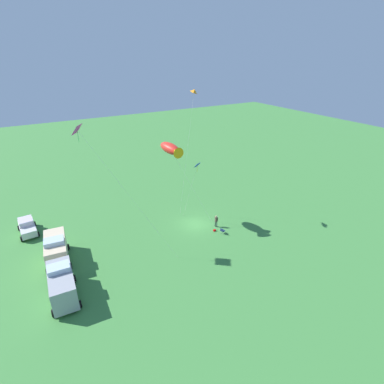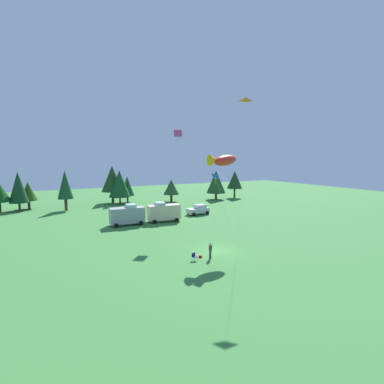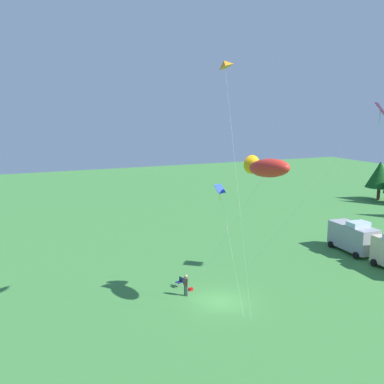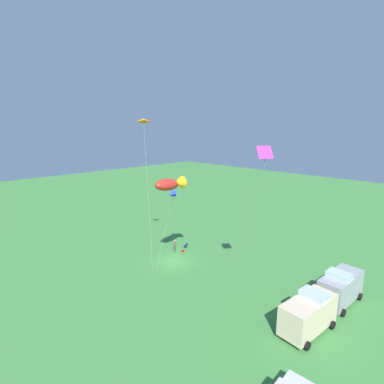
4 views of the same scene
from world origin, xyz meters
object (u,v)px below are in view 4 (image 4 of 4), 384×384
(van_motorhome_grey, at_px, (340,287))
(kite_delta_orange, at_px, (144,121))
(kite_diamond_blue, at_px, (173,196))
(kite_diamond_rainbow, at_px, (264,157))
(person_kite_flyer, at_px, (175,245))
(backpack_on_grass, at_px, (183,251))
(van_camper_beige, at_px, (308,313))
(kite_large_fish, at_px, (170,184))
(folding_chair, at_px, (186,245))

(van_motorhome_grey, xyz_separation_m, kite_delta_orange, (8.09, -19.44, 15.54))
(van_motorhome_grey, xyz_separation_m, kite_diamond_blue, (5.17, -18.05, 6.77))
(van_motorhome_grey, relative_size, kite_diamond_rainbow, 0.37)
(person_kite_flyer, bearing_deg, van_motorhome_grey, 163.42)
(kite_delta_orange, bearing_deg, backpack_on_grass, 178.04)
(backpack_on_grass, xyz_separation_m, kite_diamond_rainbow, (4.22, 14.31, 13.98))
(van_camper_beige, xyz_separation_m, kite_diamond_rainbow, (0.49, -4.60, 12.45))
(kite_large_fish, bearing_deg, backpack_on_grass, -145.93)
(van_camper_beige, height_order, kite_large_fish, kite_large_fish)
(van_camper_beige, xyz_separation_m, kite_diamond_blue, (-1.00, -17.71, 6.77))
(person_kite_flyer, xyz_separation_m, folding_chair, (-1.84, 0.24, -0.53))
(kite_large_fish, height_order, kite_diamond_blue, kite_large_fish)
(backpack_on_grass, relative_size, kite_diamond_blue, 0.04)
(van_camper_beige, relative_size, kite_delta_orange, 0.32)
(van_camper_beige, relative_size, kite_large_fish, 0.49)
(person_kite_flyer, bearing_deg, folding_chair, -123.16)
(folding_chair, bearing_deg, kite_diamond_blue, 100.49)
(folding_chair, xyz_separation_m, van_motorhome_grey, (-1.39, 19.77, 1.16))
(person_kite_flyer, distance_m, folding_chair, 1.94)
(folding_chair, xyz_separation_m, kite_delta_orange, (6.70, 0.33, 16.69))
(van_motorhome_grey, distance_m, kite_large_fish, 19.61)
(folding_chair, height_order, van_motorhome_grey, van_motorhome_grey)
(person_kite_flyer, xyz_separation_m, van_camper_beige, (2.93, 19.67, 0.62))
(van_camper_beige, xyz_separation_m, kite_delta_orange, (1.92, -19.10, 15.54))
(van_camper_beige, bearing_deg, person_kite_flyer, 87.56)
(van_motorhome_grey, bearing_deg, kite_diamond_rainbow, -33.30)
(backpack_on_grass, distance_m, kite_delta_orange, 17.98)
(kite_large_fish, xyz_separation_m, kite_delta_orange, (0.52, -3.66, 6.70))
(backpack_on_grass, bearing_deg, van_camper_beige, 78.85)
(person_kite_flyer, relative_size, kite_diamond_blue, 0.19)
(folding_chair, relative_size, kite_delta_orange, 0.05)
(backpack_on_grass, distance_m, kite_diamond_rainbow, 20.45)
(van_motorhome_grey, bearing_deg, kite_diamond_blue, -70.78)
(kite_large_fish, distance_m, kite_diamond_blue, 3.90)
(van_motorhome_grey, relative_size, van_camper_beige, 0.98)
(van_camper_beige, distance_m, kite_delta_orange, 24.70)
(person_kite_flyer, xyz_separation_m, van_motorhome_grey, (-3.24, 20.01, 0.62))
(backpack_on_grass, distance_m, van_motorhome_grey, 19.47)
(person_kite_flyer, height_order, kite_diamond_rainbow, kite_diamond_rainbow)
(backpack_on_grass, xyz_separation_m, kite_delta_orange, (5.65, -0.19, 17.07))
(person_kite_flyer, distance_m, van_camper_beige, 19.90)
(kite_large_fish, relative_size, kite_diamond_rainbow, 0.76)
(person_kite_flyer, height_order, van_motorhome_grey, van_motorhome_grey)
(kite_delta_orange, bearing_deg, person_kite_flyer, -173.32)
(kite_diamond_rainbow, bearing_deg, van_camper_beige, 96.08)
(kite_large_fish, bearing_deg, van_camper_beige, 95.18)
(van_motorhome_grey, relative_size, kite_diamond_blue, 0.61)
(kite_delta_orange, bearing_deg, kite_diamond_rainbow, 95.63)
(person_kite_flyer, height_order, folding_chair, person_kite_flyer)
(folding_chair, relative_size, kite_diamond_rainbow, 0.05)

